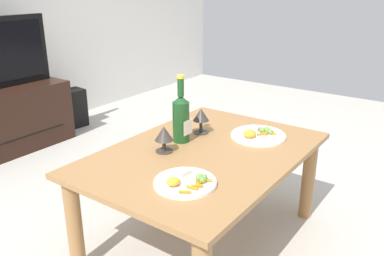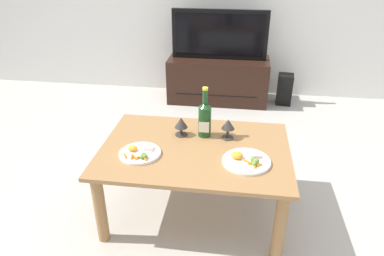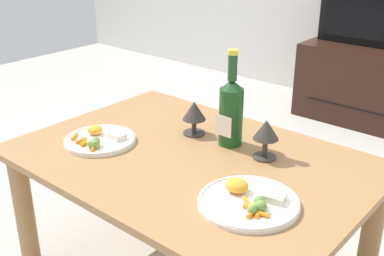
# 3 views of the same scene
# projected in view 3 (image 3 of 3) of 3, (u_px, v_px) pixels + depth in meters

# --- Properties ---
(dining_table) EXTENTS (1.16, 0.81, 0.49)m
(dining_table) POSITION_uv_depth(u_px,v_px,m) (191.00, 178.00, 1.62)
(dining_table) COLOR #9E7042
(dining_table) RESTS_ON ground_plane
(wine_bottle) EXTENTS (0.08, 0.08, 0.34)m
(wine_bottle) POSITION_uv_depth(u_px,v_px,m) (231.00, 109.00, 1.63)
(wine_bottle) COLOR #19471E
(wine_bottle) RESTS_ON dining_table
(goblet_left) EXTENTS (0.09, 0.09, 0.13)m
(goblet_left) POSITION_uv_depth(u_px,v_px,m) (194.00, 112.00, 1.73)
(goblet_left) COLOR #38332D
(goblet_left) RESTS_ON dining_table
(goblet_right) EXTENTS (0.08, 0.08, 0.13)m
(goblet_right) POSITION_uv_depth(u_px,v_px,m) (266.00, 132.00, 1.54)
(goblet_right) COLOR #38332D
(goblet_right) RESTS_ON dining_table
(dinner_plate_left) EXTENTS (0.25, 0.25, 0.04)m
(dinner_plate_left) POSITION_uv_depth(u_px,v_px,m) (100.00, 139.00, 1.68)
(dinner_plate_left) COLOR white
(dinner_plate_left) RESTS_ON dining_table
(dinner_plate_right) EXTENTS (0.28, 0.28, 0.05)m
(dinner_plate_right) POSITION_uv_depth(u_px,v_px,m) (249.00, 201.00, 1.31)
(dinner_plate_right) COLOR white
(dinner_plate_right) RESTS_ON dining_table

